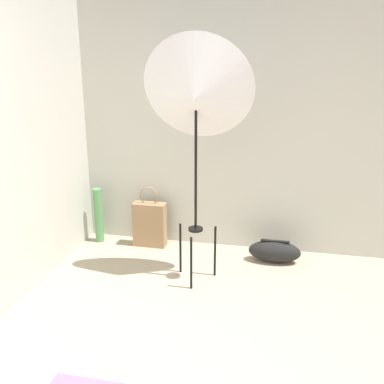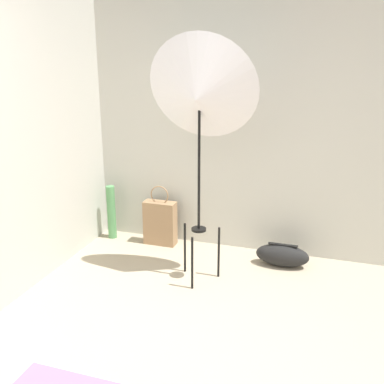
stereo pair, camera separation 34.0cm
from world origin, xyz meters
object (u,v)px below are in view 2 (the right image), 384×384
object	(u,v)px
duffel_bag	(282,255)
paper_roll	(111,212)
tote_bag	(160,222)
photo_umbrella	(199,95)

from	to	relation	value
duffel_bag	paper_roll	size ratio (longest dim) A/B	0.85
duffel_bag	paper_roll	distance (m)	1.80
tote_bag	duffel_bag	distance (m)	1.26
photo_umbrella	duffel_bag	distance (m)	1.67
photo_umbrella	tote_bag	distance (m)	1.57
photo_umbrella	duffel_bag	xyz separation A→B (m)	(0.66, 0.47, -1.46)
photo_umbrella	tote_bag	world-z (taller)	photo_umbrella
photo_umbrella	duffel_bag	bearing A→B (deg)	35.61
paper_roll	photo_umbrella	bearing A→B (deg)	-27.15
photo_umbrella	paper_roll	distance (m)	1.81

